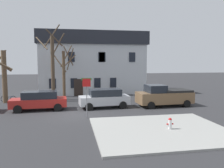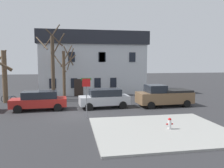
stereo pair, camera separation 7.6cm
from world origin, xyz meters
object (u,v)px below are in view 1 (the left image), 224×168
(car_red_wagon, at_px, (39,100))
(pickup_truck_brown, at_px, (164,96))
(street_sign_pole, at_px, (87,90))
(bicycle_leaning, at_px, (9,99))
(car_silver_wagon, at_px, (104,98))
(tree_bare_mid, at_px, (53,64))
(building_main, at_px, (92,62))
(fire_hydrant, at_px, (170,123))
(tree_bare_near, at_px, (4,75))
(tree_bare_far, at_px, (65,72))

(car_red_wagon, distance_m, pickup_truck_brown, 11.49)
(street_sign_pole, bearing_deg, car_red_wagon, 137.54)
(car_red_wagon, xyz_separation_m, bicycle_leaning, (-3.64, 4.41, -0.50))
(car_silver_wagon, bearing_deg, car_red_wagon, 179.96)
(tree_bare_mid, xyz_separation_m, bicycle_leaning, (-4.53, 0.12, -3.57))
(car_red_wagon, relative_size, car_silver_wagon, 1.04)
(building_main, xyz_separation_m, fire_hydrant, (3.06, -18.48, -3.63))
(tree_bare_mid, relative_size, bicycle_leaning, 4.87)
(tree_bare_mid, xyz_separation_m, fire_hydrant, (7.83, -11.92, -3.46))
(pickup_truck_brown, bearing_deg, tree_bare_mid, 156.94)
(tree_bare_near, bearing_deg, car_red_wagon, -46.75)
(tree_bare_mid, relative_size, car_red_wagon, 1.71)
(tree_bare_mid, relative_size, street_sign_pole, 2.72)
(building_main, xyz_separation_m, car_silver_wagon, (0.11, -10.85, -3.22))
(building_main, height_order, car_red_wagon, building_main)
(tree_bare_far, height_order, bicycle_leaning, tree_bare_far)
(building_main, height_order, pickup_truck_brown, building_main)
(car_red_wagon, height_order, fire_hydrant, car_red_wagon)
(tree_bare_far, distance_m, car_silver_wagon, 6.70)
(building_main, bearing_deg, car_silver_wagon, -89.43)
(car_silver_wagon, height_order, bicycle_leaning, car_silver_wagon)
(tree_bare_mid, height_order, car_red_wagon, tree_bare_mid)
(tree_bare_far, relative_size, car_silver_wagon, 1.30)
(pickup_truck_brown, bearing_deg, fire_hydrant, -110.38)
(bicycle_leaning, bearing_deg, tree_bare_far, 7.12)
(pickup_truck_brown, xyz_separation_m, street_sign_pole, (-7.57, -3.36, 1.12))
(tree_bare_mid, xyz_separation_m, tree_bare_far, (1.19, 0.84, -0.83))
(tree_bare_mid, xyz_separation_m, car_silver_wagon, (4.88, -4.30, -3.04))
(pickup_truck_brown, bearing_deg, car_red_wagon, 178.92)
(fire_hydrant, distance_m, bicycle_leaning, 17.26)
(tree_bare_mid, bearing_deg, building_main, 53.93)
(fire_hydrant, bearing_deg, car_silver_wagon, 111.13)
(fire_hydrant, bearing_deg, tree_bare_far, 117.50)
(car_silver_wagon, bearing_deg, fire_hydrant, -68.87)
(tree_bare_far, bearing_deg, fire_hydrant, -62.50)
(tree_bare_near, bearing_deg, building_main, 34.72)
(car_silver_wagon, bearing_deg, building_main, 90.57)
(building_main, xyz_separation_m, tree_bare_far, (-3.59, -5.72, -1.01))
(car_red_wagon, relative_size, street_sign_pole, 1.59)
(fire_hydrant, height_order, street_sign_pole, street_sign_pole)
(building_main, distance_m, car_silver_wagon, 11.32)
(car_silver_wagon, bearing_deg, tree_bare_mid, 138.67)
(building_main, relative_size, tree_bare_mid, 1.70)
(tree_bare_near, height_order, car_silver_wagon, tree_bare_near)
(building_main, relative_size, fire_hydrant, 19.99)
(tree_bare_near, relative_size, car_red_wagon, 1.14)
(tree_bare_far, distance_m, car_red_wagon, 5.97)
(pickup_truck_brown, distance_m, fire_hydrant, 7.93)
(fire_hydrant, relative_size, bicycle_leaning, 0.41)
(tree_bare_mid, bearing_deg, car_red_wagon, -101.77)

